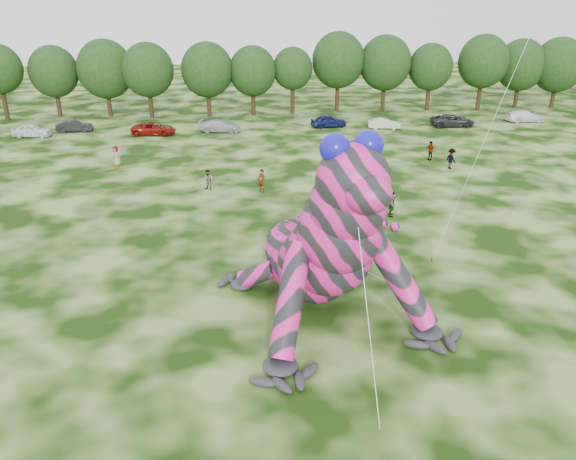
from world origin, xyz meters
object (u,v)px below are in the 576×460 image
(tree_8, at_px, (253,81))
(car_0, at_px, (32,131))
(spectator_2, at_px, (451,159))
(tree_6, at_px, (149,81))
(spectator_4, at_px, (116,156))
(tree_15, at_px, (557,73))
(spectator_0, at_px, (262,181))
(car_2, at_px, (154,129))
(car_7, at_px, (525,116))
(tree_14, at_px, (520,73))
(tree_10, at_px, (338,72))
(tree_5, at_px, (106,78))
(car_5, at_px, (384,124))
(car_3, at_px, (220,126))
(inflatable_gecko, at_px, (306,207))
(spectator_5, at_px, (392,204))
(tree_4, at_px, (55,82))
(tree_12, at_px, (430,77))
(spectator_1, at_px, (208,180))
(tree_3, at_px, (1,83))
(car_6, at_px, (452,120))
(spectator_3, at_px, (430,151))
(tree_11, at_px, (385,73))
(car_4, at_px, (329,121))
(tree_7, at_px, (208,80))
(tree_13, at_px, (482,73))
(car_1, at_px, (74,126))

(tree_8, distance_m, car_0, 27.64)
(tree_8, height_order, spectator_2, tree_8)
(tree_6, height_order, spectator_4, tree_6)
(tree_15, relative_size, spectator_0, 5.10)
(car_2, relative_size, spectator_0, 2.64)
(car_7, distance_m, spectator_2, 25.91)
(tree_14, height_order, car_2, tree_14)
(spectator_4, bearing_deg, tree_10, 73.01)
(tree_5, height_order, car_5, tree_5)
(car_0, height_order, car_3, car_0)
(inflatable_gecko, relative_size, spectator_5, 10.54)
(tree_4, xyz_separation_m, tree_8, (25.42, -1.73, -0.06))
(tree_12, bearing_deg, tree_10, 176.20)
(tree_14, bearing_deg, spectator_1, -142.64)
(tree_15, distance_m, spectator_2, 38.79)
(tree_3, relative_size, tree_5, 0.96)
(car_2, relative_size, spectator_1, 2.92)
(inflatable_gecko, xyz_separation_m, tree_10, (11.69, 50.59, 0.43))
(tree_8, bearing_deg, tree_5, 175.61)
(car_6, height_order, spectator_3, spectator_3)
(car_7, relative_size, spectator_1, 2.85)
(tree_15, height_order, car_0, tree_15)
(tree_14, xyz_separation_m, spectator_4, (-51.81, -24.68, -3.77))
(tree_11, relative_size, spectator_0, 5.33)
(tree_3, distance_m, tree_11, 49.52)
(spectator_0, bearing_deg, tree_6, 156.50)
(tree_12, bearing_deg, car_6, -93.19)
(car_3, distance_m, car_5, 19.54)
(tree_6, relative_size, car_4, 2.22)
(car_4, bearing_deg, tree_3, 69.02)
(tree_7, distance_m, spectator_3, 32.63)
(tree_8, height_order, spectator_5, tree_8)
(tree_10, relative_size, spectator_2, 5.59)
(tree_15, height_order, spectator_1, tree_15)
(tree_4, relative_size, car_6, 1.73)
(tree_13, distance_m, spectator_1, 48.54)
(inflatable_gecko, relative_size, tree_14, 2.05)
(car_0, relative_size, car_3, 0.90)
(tree_4, xyz_separation_m, tree_10, (37.04, -0.13, 0.72))
(tree_6, relative_size, car_1, 2.35)
(tree_10, bearing_deg, tree_11, -3.44)
(tree_7, bearing_deg, tree_5, 172.87)
(tree_6, distance_m, tree_7, 7.48)
(tree_14, distance_m, car_4, 31.16)
(spectator_1, bearing_deg, tree_4, 156.48)
(tree_3, distance_m, spectator_2, 55.50)
(tree_12, bearing_deg, tree_15, 0.10)
(tree_5, distance_m, tree_11, 36.91)
(tree_15, bearing_deg, tree_11, 179.02)
(car_6, height_order, car_7, car_6)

